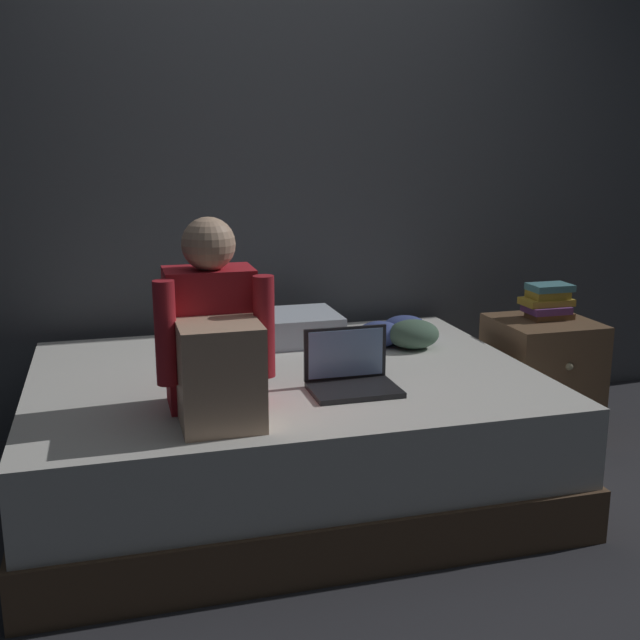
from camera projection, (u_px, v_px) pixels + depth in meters
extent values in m
plane|color=#2D2D33|center=(353.00, 514.00, 2.94)|extent=(8.00, 8.00, 0.00)
cube|color=#4C4F54|center=(280.00, 150.00, 3.76)|extent=(5.60, 0.10, 2.70)
cube|color=brown|center=(285.00, 464.00, 3.15)|extent=(2.00, 1.50, 0.20)
cube|color=silver|center=(284.00, 407.00, 3.09)|extent=(1.96, 1.46, 0.30)
cube|color=brown|center=(541.00, 379.00, 3.65)|extent=(0.44, 0.44, 0.58)
sphere|color=gray|center=(569.00, 367.00, 3.41)|extent=(0.04, 0.04, 0.04)
cube|color=#B21E28|center=(210.00, 337.00, 2.63)|extent=(0.30, 0.20, 0.48)
sphere|color=tan|center=(208.00, 244.00, 2.53)|extent=(0.18, 0.18, 0.18)
cube|color=tan|center=(220.00, 375.00, 2.44)|extent=(0.26, 0.24, 0.34)
cylinder|color=#B21E28|center=(166.00, 333.00, 2.44)|extent=(0.07, 0.07, 0.34)
cylinder|color=#B21E28|center=(264.00, 327.00, 2.53)|extent=(0.07, 0.07, 0.34)
cube|color=black|center=(354.00, 390.00, 2.80)|extent=(0.32, 0.22, 0.02)
cube|color=black|center=(345.00, 353.00, 2.88)|extent=(0.32, 0.01, 0.20)
cube|color=#8CB2EA|center=(346.00, 353.00, 2.87)|extent=(0.29, 0.00, 0.18)
cube|color=silver|center=(276.00, 328.00, 3.48)|extent=(0.56, 0.36, 0.13)
cube|color=brown|center=(550.00, 315.00, 3.61)|extent=(0.20, 0.12, 0.03)
cube|color=#703D84|center=(546.00, 309.00, 3.60)|extent=(0.19, 0.15, 0.03)
cube|color=gold|center=(546.00, 302.00, 3.61)|extent=(0.23, 0.14, 0.03)
cube|color=gold|center=(548.00, 294.00, 3.61)|extent=(0.17, 0.13, 0.04)
cube|color=teal|center=(550.00, 287.00, 3.60)|extent=(0.19, 0.14, 0.03)
ellipsoid|color=#4C6B56|center=(413.00, 334.00, 3.38)|extent=(0.23, 0.20, 0.13)
ellipsoid|color=#3D4C8E|center=(405.00, 329.00, 3.50)|extent=(0.22, 0.18, 0.12)
ellipsoid|color=#3D4C8E|center=(379.00, 334.00, 3.42)|extent=(0.20, 0.17, 0.11)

